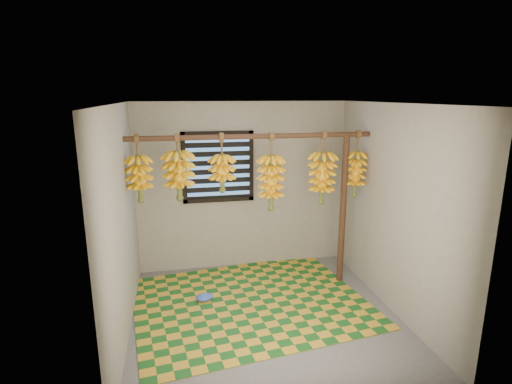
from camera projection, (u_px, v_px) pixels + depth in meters
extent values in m
cube|color=#555555|center=(266.00, 317.00, 4.59)|extent=(3.00, 3.00, 0.01)
cube|color=silver|center=(267.00, 103.00, 4.01)|extent=(3.00, 3.00, 0.01)
cube|color=gray|center=(243.00, 187.00, 5.73)|extent=(3.00, 0.01, 2.40)
cube|color=gray|center=(120.00, 226.00, 4.01)|extent=(0.01, 3.00, 2.40)
cube|color=gray|center=(393.00, 210.00, 4.59)|extent=(0.01, 3.00, 2.40)
cube|color=black|center=(218.00, 167.00, 5.57)|extent=(1.00, 0.04, 1.00)
cylinder|color=#492D1D|center=(253.00, 136.00, 4.78)|extent=(3.00, 0.06, 0.06)
cylinder|color=#492D1D|center=(343.00, 211.00, 5.25)|extent=(0.08, 0.08, 2.00)
cube|color=#18541C|center=(250.00, 302.00, 4.91)|extent=(3.00, 2.53, 0.01)
ellipsoid|color=blue|center=(205.00, 297.00, 4.92)|extent=(0.25, 0.21, 0.09)
cylinder|color=brown|center=(137.00, 147.00, 4.53)|extent=(0.02, 0.02, 0.24)
cylinder|color=#4C5923|center=(139.00, 177.00, 4.62)|extent=(0.06, 0.06, 0.51)
cylinder|color=brown|center=(177.00, 145.00, 4.62)|extent=(0.02, 0.02, 0.21)
cylinder|color=#4C5923|center=(179.00, 174.00, 4.70)|extent=(0.06, 0.06, 0.55)
cylinder|color=brown|center=(222.00, 146.00, 4.72)|extent=(0.02, 0.02, 0.27)
cylinder|color=#4C5923|center=(222.00, 172.00, 4.80)|extent=(0.06, 0.06, 0.42)
cylinder|color=brown|center=(271.00, 146.00, 4.85)|extent=(0.02, 0.02, 0.29)
cylinder|color=#4C5923|center=(271.00, 181.00, 4.95)|extent=(0.06, 0.06, 0.65)
cylinder|color=brown|center=(324.00, 144.00, 4.97)|extent=(0.02, 0.02, 0.27)
cylinder|color=#4C5923|center=(322.00, 177.00, 5.07)|extent=(0.06, 0.06, 0.63)
cylinder|color=brown|center=(358.00, 143.00, 5.06)|extent=(0.02, 0.02, 0.27)
cylinder|color=#4C5923|center=(356.00, 172.00, 5.16)|extent=(0.05, 0.05, 0.56)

